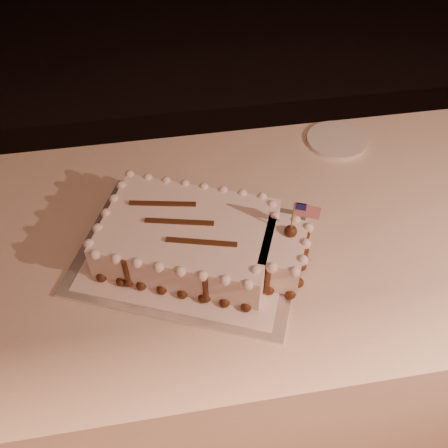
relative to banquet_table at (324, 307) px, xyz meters
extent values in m
cube|color=beige|center=(0.00, 0.00, 0.00)|extent=(2.40, 0.80, 0.75)
cube|color=white|center=(-0.39, -0.03, 0.38)|extent=(0.60, 0.53, 0.01)
cube|color=white|center=(-0.39, -0.03, 0.38)|extent=(0.53, 0.48, 0.00)
cube|color=white|center=(-0.39, -0.03, 0.43)|extent=(0.44, 0.37, 0.09)
cube|color=white|center=(-0.19, -0.12, 0.43)|extent=(0.14, 0.16, 0.09)
sphere|color=#4C2713|center=(-0.58, -0.08, 0.39)|extent=(0.02, 0.02, 0.02)
sphere|color=#4C2713|center=(-0.54, -0.10, 0.39)|extent=(0.02, 0.02, 0.02)
sphere|color=#4C2713|center=(-0.50, -0.12, 0.39)|extent=(0.02, 0.02, 0.02)
sphere|color=#4C2713|center=(-0.46, -0.14, 0.39)|extent=(0.02, 0.02, 0.02)
sphere|color=#4C2713|center=(-0.42, -0.15, 0.39)|extent=(0.02, 0.02, 0.02)
sphere|color=#4C2713|center=(-0.37, -0.17, 0.39)|extent=(0.02, 0.02, 0.02)
sphere|color=#4C2713|center=(-0.33, -0.19, 0.39)|extent=(0.02, 0.02, 0.02)
sphere|color=#4C2713|center=(-0.29, -0.21, 0.39)|extent=(0.02, 0.02, 0.02)
sphere|color=#4C2713|center=(-0.27, -0.18, 0.39)|extent=(0.02, 0.02, 0.02)
sphere|color=#4C2713|center=(-0.23, -0.18, 0.39)|extent=(0.02, 0.02, 0.02)
sphere|color=#4C2713|center=(-0.19, -0.19, 0.39)|extent=(0.02, 0.02, 0.02)
sphere|color=#4C2713|center=(-0.17, -0.17, 0.39)|extent=(0.02, 0.02, 0.02)
sphere|color=#4C2713|center=(-0.15, -0.13, 0.39)|extent=(0.02, 0.02, 0.02)
sphere|color=#4C2713|center=(-0.13, -0.08, 0.39)|extent=(0.02, 0.02, 0.02)
sphere|color=#4C2713|center=(-0.15, -0.06, 0.39)|extent=(0.02, 0.02, 0.02)
sphere|color=#4C2713|center=(-0.20, -0.04, 0.39)|extent=(0.02, 0.02, 0.02)
sphere|color=#4C2713|center=(-0.19, 0.00, 0.39)|extent=(0.02, 0.02, 0.02)
sphere|color=#4C2713|center=(-0.21, 0.02, 0.39)|extent=(0.02, 0.02, 0.02)
sphere|color=#4C2713|center=(-0.25, 0.04, 0.39)|extent=(0.02, 0.02, 0.02)
sphere|color=#4C2713|center=(-0.29, 0.06, 0.39)|extent=(0.02, 0.02, 0.02)
sphere|color=#4C2713|center=(-0.34, 0.08, 0.39)|extent=(0.02, 0.02, 0.02)
sphere|color=#4C2713|center=(-0.38, 0.10, 0.39)|extent=(0.02, 0.02, 0.02)
sphere|color=#4C2713|center=(-0.42, 0.11, 0.39)|extent=(0.02, 0.02, 0.02)
sphere|color=#4C2713|center=(-0.46, 0.13, 0.39)|extent=(0.02, 0.02, 0.02)
sphere|color=#4C2713|center=(-0.50, 0.15, 0.39)|extent=(0.02, 0.02, 0.02)
sphere|color=#4C2713|center=(-0.52, 0.11, 0.39)|extent=(0.02, 0.02, 0.02)
sphere|color=#4C2713|center=(-0.54, 0.07, 0.39)|extent=(0.02, 0.02, 0.02)
sphere|color=#4C2713|center=(-0.56, 0.03, 0.39)|extent=(0.02, 0.02, 0.02)
sphere|color=#4C2713|center=(-0.58, -0.01, 0.39)|extent=(0.02, 0.02, 0.02)
sphere|color=#4C2713|center=(-0.60, -0.05, 0.39)|extent=(0.02, 0.02, 0.02)
sphere|color=white|center=(-0.58, -0.08, 0.47)|extent=(0.02, 0.02, 0.02)
sphere|color=white|center=(-0.54, -0.10, 0.47)|extent=(0.02, 0.02, 0.02)
sphere|color=white|center=(-0.50, -0.12, 0.47)|extent=(0.02, 0.02, 0.02)
sphere|color=white|center=(-0.46, -0.14, 0.47)|extent=(0.02, 0.02, 0.02)
sphere|color=white|center=(-0.42, -0.15, 0.47)|extent=(0.02, 0.02, 0.02)
sphere|color=white|center=(-0.37, -0.17, 0.47)|extent=(0.02, 0.02, 0.02)
sphere|color=white|center=(-0.33, -0.19, 0.47)|extent=(0.02, 0.02, 0.02)
sphere|color=white|center=(-0.29, -0.21, 0.47)|extent=(0.02, 0.02, 0.02)
sphere|color=white|center=(-0.27, -0.18, 0.47)|extent=(0.02, 0.02, 0.02)
sphere|color=white|center=(-0.23, -0.18, 0.47)|extent=(0.02, 0.02, 0.02)
sphere|color=white|center=(-0.19, -0.19, 0.47)|extent=(0.02, 0.02, 0.02)
sphere|color=white|center=(-0.17, -0.17, 0.47)|extent=(0.02, 0.02, 0.02)
sphere|color=white|center=(-0.15, -0.13, 0.47)|extent=(0.02, 0.02, 0.02)
sphere|color=white|center=(-0.13, -0.08, 0.47)|extent=(0.02, 0.02, 0.02)
sphere|color=white|center=(-0.15, -0.06, 0.47)|extent=(0.02, 0.02, 0.02)
sphere|color=white|center=(-0.20, -0.04, 0.47)|extent=(0.02, 0.02, 0.02)
sphere|color=white|center=(-0.19, 0.00, 0.47)|extent=(0.02, 0.02, 0.02)
sphere|color=white|center=(-0.21, 0.02, 0.47)|extent=(0.02, 0.02, 0.02)
sphere|color=white|center=(-0.25, 0.04, 0.47)|extent=(0.02, 0.02, 0.02)
sphere|color=white|center=(-0.29, 0.06, 0.47)|extent=(0.02, 0.02, 0.02)
sphere|color=white|center=(-0.34, 0.08, 0.47)|extent=(0.02, 0.02, 0.02)
sphere|color=white|center=(-0.38, 0.10, 0.47)|extent=(0.02, 0.02, 0.02)
sphere|color=white|center=(-0.42, 0.11, 0.47)|extent=(0.02, 0.02, 0.02)
sphere|color=white|center=(-0.46, 0.13, 0.47)|extent=(0.02, 0.02, 0.02)
sphere|color=white|center=(-0.50, 0.15, 0.47)|extent=(0.02, 0.02, 0.02)
sphere|color=white|center=(-0.52, 0.11, 0.47)|extent=(0.02, 0.02, 0.02)
sphere|color=white|center=(-0.54, 0.07, 0.47)|extent=(0.02, 0.02, 0.02)
sphere|color=white|center=(-0.56, 0.03, 0.47)|extent=(0.02, 0.02, 0.02)
sphere|color=white|center=(-0.58, -0.01, 0.47)|extent=(0.02, 0.02, 0.02)
sphere|color=white|center=(-0.60, -0.05, 0.47)|extent=(0.02, 0.02, 0.02)
cylinder|color=#4C2713|center=(-0.53, -0.11, 0.43)|extent=(0.01, 0.01, 0.08)
sphere|color=#4C2713|center=(-0.53, -0.11, 0.39)|extent=(0.02, 0.02, 0.02)
cylinder|color=#4C2713|center=(-0.37, -0.17, 0.43)|extent=(0.01, 0.01, 0.08)
sphere|color=#4C2713|center=(-0.37, -0.17, 0.39)|extent=(0.02, 0.02, 0.02)
cylinder|color=#4C2713|center=(-0.24, -0.17, 0.43)|extent=(0.01, 0.01, 0.08)
sphere|color=#4C2713|center=(-0.24, -0.17, 0.39)|extent=(0.02, 0.02, 0.02)
cylinder|color=#4C2713|center=(-0.14, -0.10, 0.43)|extent=(0.01, 0.01, 0.08)
sphere|color=#4C2713|center=(-0.14, -0.10, 0.39)|extent=(0.02, 0.02, 0.02)
cylinder|color=#4C2713|center=(-0.19, 0.01, 0.43)|extent=(0.01, 0.01, 0.08)
sphere|color=#4C2713|center=(-0.19, 0.01, 0.39)|extent=(0.02, 0.02, 0.02)
cylinder|color=#4C2713|center=(-0.34, 0.08, 0.43)|extent=(0.01, 0.01, 0.08)
sphere|color=#4C2713|center=(-0.34, 0.08, 0.39)|extent=(0.02, 0.02, 0.02)
cylinder|color=#4C2713|center=(-0.50, 0.15, 0.43)|extent=(0.01, 0.01, 0.08)
sphere|color=#4C2713|center=(-0.50, 0.15, 0.39)|extent=(0.02, 0.02, 0.02)
cylinder|color=#4C2713|center=(-0.57, 0.00, 0.43)|extent=(0.01, 0.01, 0.08)
sphere|color=#4C2713|center=(-0.57, 0.00, 0.39)|extent=(0.02, 0.02, 0.02)
cube|color=#4C2713|center=(-0.44, 0.03, 0.48)|extent=(0.15, 0.04, 0.01)
cube|color=#4C2713|center=(-0.40, -0.03, 0.48)|extent=(0.15, 0.04, 0.01)
cube|color=#4C2713|center=(-0.36, -0.09, 0.48)|extent=(0.15, 0.05, 0.01)
sphere|color=#4C2713|center=(-0.18, -0.10, 0.48)|extent=(0.03, 0.03, 0.03)
cylinder|color=#B97C4F|center=(-0.18, -0.10, 0.51)|extent=(0.00, 0.00, 0.11)
cube|color=red|center=(-0.15, -0.11, 0.55)|extent=(0.05, 0.02, 0.04)
cube|color=navy|center=(-0.16, -0.10, 0.56)|extent=(0.02, 0.01, 0.02)
cylinder|color=silver|center=(0.07, 0.30, 0.38)|extent=(0.17, 0.17, 0.01)
camera|label=1|loc=(-0.43, -0.76, 1.26)|focal=40.00mm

